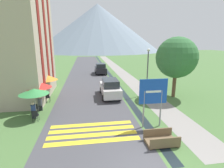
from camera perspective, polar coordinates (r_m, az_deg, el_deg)
name	(u,v)px	position (r m, az deg, el deg)	size (l,w,h in m)	color
ground_plane	(104,78)	(26.91, -2.48, 1.91)	(160.00, 160.00, 0.00)	#476B38
road	(87,69)	(36.61, -8.08, 4.96)	(6.40, 60.00, 0.01)	#424247
footpath	(116,68)	(37.16, 1.40, 5.22)	(2.20, 60.00, 0.01)	gray
drainage_channel	(105,68)	(36.82, -2.30, 5.13)	(0.60, 60.00, 0.00)	black
crosswalk_marking	(93,132)	(11.37, -6.35, -15.36)	(5.44, 2.54, 0.01)	yellow
mountain_distant	(98,28)	(104.49, -4.68, 17.77)	(70.11, 70.11, 25.78)	slate
hotel_building	(13,32)	(19.38, -29.60, 14.58)	(6.25, 8.58, 11.88)	tan
road_sign	(153,96)	(11.48, 13.26, -3.77)	(1.85, 0.11, 3.24)	gray
footbridge	(161,140)	(10.47, 15.76, -17.19)	(1.70, 1.10, 0.65)	brown
parked_car_near	(110,88)	(17.80, -0.62, -1.26)	(1.84, 4.39, 1.82)	silver
parked_car_far	(101,69)	(30.48, -3.75, 5.03)	(1.93, 3.94, 1.82)	black
cafe_chair_far_right	(47,97)	(17.26, -20.32, -3.99)	(0.40, 0.40, 0.85)	black
cafe_chair_near_left	(35,108)	(14.86, -23.72, -7.15)	(0.40, 0.40, 0.85)	black
cafe_chair_nearest	(35,115)	(13.54, -23.81, -9.20)	(0.40, 0.40, 0.85)	black
cafe_chair_far_left	(42,97)	(17.37, -21.94, -4.03)	(0.40, 0.40, 0.85)	black
cafe_umbrella_front_green	(34,91)	(13.86, -24.15, -2.20)	(2.12, 2.12, 2.20)	#B7B2A8
cafe_umbrella_middle_red	(38,85)	(15.97, -23.07, -0.21)	(2.25, 2.25, 2.23)	#B7B2A8
cafe_umbrella_rear_orange	(46,77)	(18.43, -20.74, 2.04)	(2.22, 2.22, 2.33)	#B7B2A8
person_seated_far	(33,110)	(14.04, -24.30, -7.62)	(0.32, 0.32, 1.26)	#282833
person_seated_near	(40,103)	(15.40, -22.45, -5.63)	(0.32, 0.32, 1.24)	#282833
streetlamp	(148,68)	(18.36, 11.55, 5.18)	(0.28, 0.28, 4.80)	#515156
tree_by_path	(176,58)	(18.38, 20.31, 8.08)	(4.01, 4.01, 5.99)	brown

